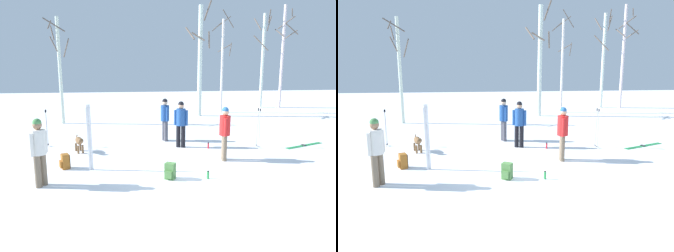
# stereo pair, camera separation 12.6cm
# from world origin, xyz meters

# --- Properties ---
(ground_plane) EXTENTS (60.00, 60.00, 0.00)m
(ground_plane) POSITION_xyz_m (0.00, 0.00, 0.00)
(ground_plane) COLOR white
(person_0) EXTENTS (0.34, 0.50, 1.72)m
(person_0) POSITION_xyz_m (-0.36, 4.00, 0.98)
(person_0) COLOR #4C4C56
(person_0) RESTS_ON ground_plane
(person_1) EXTENTS (0.34, 0.46, 1.72)m
(person_1) POSITION_xyz_m (-4.04, -0.39, 0.98)
(person_1) COLOR #72604C
(person_1) RESTS_ON ground_plane
(person_2) EXTENTS (0.34, 0.51, 1.72)m
(person_2) POSITION_xyz_m (1.16, 1.10, 0.98)
(person_2) COLOR #72604C
(person_2) RESTS_ON ground_plane
(person_3) EXTENTS (0.49, 0.34, 1.72)m
(person_3) POSITION_xyz_m (0.09, 2.90, 0.98)
(person_3) COLOR black
(person_3) RESTS_ON ground_plane
(dog) EXTENTS (0.41, 0.86, 0.57)m
(dog) POSITION_xyz_m (-3.55, 2.69, 0.39)
(dog) COLOR brown
(dog) RESTS_ON ground_plane
(ski_pair_planted_0) EXTENTS (0.15, 0.07, 1.91)m
(ski_pair_planted_0) POSITION_xyz_m (-2.96, 0.71, 0.95)
(ski_pair_planted_0) COLOR white
(ski_pair_planted_0) RESTS_ON ground_plane
(ski_pair_lying_0) EXTENTS (1.83, 0.84, 0.05)m
(ski_pair_lying_0) POSITION_xyz_m (4.78, 2.45, 0.01)
(ski_pair_lying_0) COLOR green
(ski_pair_lying_0) RESTS_ON ground_plane
(ski_poles_0) EXTENTS (0.07, 0.26, 1.46)m
(ski_poles_0) POSITION_xyz_m (2.90, 2.45, 0.78)
(ski_poles_0) COLOR #B2B2BC
(ski_poles_0) RESTS_ON ground_plane
(ski_poles_1) EXTENTS (0.07, 0.20, 1.39)m
(ski_poles_1) POSITION_xyz_m (-4.84, 3.70, 0.75)
(ski_poles_1) COLOR #B2B2BC
(ski_poles_1) RESTS_ON ground_plane
(backpack_0) EXTENTS (0.34, 0.32, 0.44)m
(backpack_0) POSITION_xyz_m (-3.72, 0.93, 0.21)
(backpack_0) COLOR #99591E
(backpack_0) RESTS_ON ground_plane
(backpack_1) EXTENTS (0.33, 0.34, 0.44)m
(backpack_1) POSITION_xyz_m (-0.79, -0.34, 0.21)
(backpack_1) COLOR #4C7F3F
(backpack_1) RESTS_ON ground_plane
(water_bottle_0) EXTENTS (0.06, 0.06, 0.22)m
(water_bottle_0) POSITION_xyz_m (1.05, 2.57, 0.11)
(water_bottle_0) COLOR red
(water_bottle_0) RESTS_ON ground_plane
(water_bottle_1) EXTENTS (0.07, 0.07, 0.23)m
(water_bottle_1) POSITION_xyz_m (0.20, -0.48, 0.11)
(water_bottle_1) COLOR green
(water_bottle_1) RESTS_ON ground_plane
(birch_tree_0) EXTENTS (1.16, 1.17, 5.46)m
(birch_tree_0) POSITION_xyz_m (-5.22, 8.68, 2.91)
(birch_tree_0) COLOR silver
(birch_tree_0) RESTS_ON ground_plane
(birch_tree_1) EXTENTS (1.51, 1.38, 6.72)m
(birch_tree_1) POSITION_xyz_m (2.59, 10.25, 3.41)
(birch_tree_1) COLOR silver
(birch_tree_1) RESTS_ON ground_plane
(birch_tree_2) EXTENTS (1.39, 1.34, 6.41)m
(birch_tree_2) POSITION_xyz_m (4.36, 11.45, 3.22)
(birch_tree_2) COLOR silver
(birch_tree_2) RESTS_ON ground_plane
(birch_tree_3) EXTENTS (1.26, 1.33, 6.96)m
(birch_tree_3) POSITION_xyz_m (8.11, 13.66, 3.57)
(birch_tree_3) COLOR silver
(birch_tree_3) RESTS_ON ground_plane
(birch_tree_4) EXTENTS (1.47, 1.76, 7.29)m
(birch_tree_4) POSITION_xyz_m (9.45, 13.26, 3.85)
(birch_tree_4) COLOR silver
(birch_tree_4) RESTS_ON ground_plane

